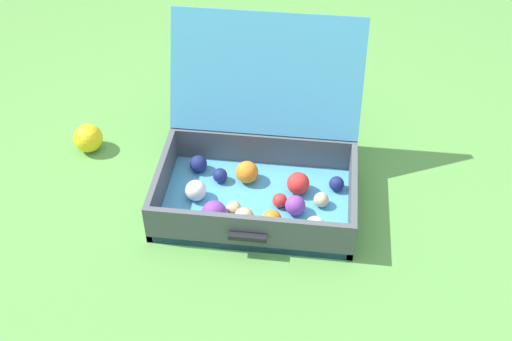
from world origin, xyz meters
name	(u,v)px	position (x,y,z in m)	size (l,w,h in m)	color
ground_plane	(246,220)	(0.00, 0.00, 0.00)	(16.00, 16.00, 0.00)	#569342
open_suitcase	(259,165)	(0.02, 0.13, 0.11)	(0.60, 0.57, 0.49)	#4799C6
stray_ball_on_grass	(88,138)	(-0.58, 0.27, 0.05)	(0.10, 0.10, 0.10)	yellow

